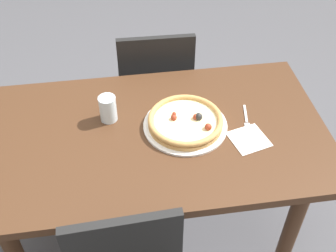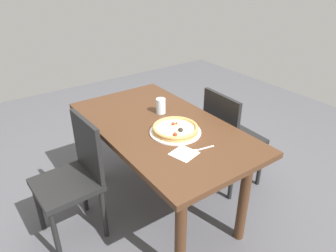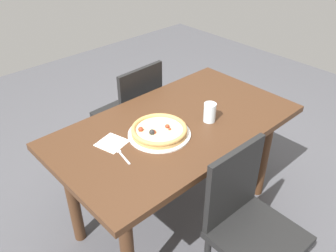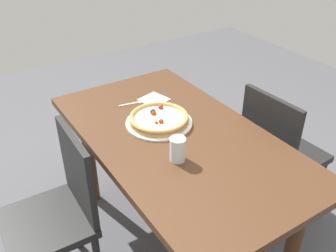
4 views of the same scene
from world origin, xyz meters
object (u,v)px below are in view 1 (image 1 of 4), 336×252
(fork, at_px, (247,120))
(napkin, at_px, (249,139))
(plate, at_px, (185,125))
(pizza, at_px, (186,121))
(dining_table, at_px, (151,151))
(drinking_glass, at_px, (108,109))
(chair_near, at_px, (155,88))

(fork, height_order, napkin, fork)
(plate, xyz_separation_m, napkin, (-0.24, 0.11, -0.00))
(fork, bearing_deg, napkin, -0.89)
(plate, relative_size, pizza, 1.12)
(dining_table, distance_m, plate, 0.18)
(plate, relative_size, drinking_glass, 3.03)
(chair_near, xyz_separation_m, plate, (-0.06, 0.60, 0.26))
(fork, xyz_separation_m, drinking_glass, (0.57, -0.10, 0.06))
(dining_table, distance_m, napkin, 0.41)
(drinking_glass, bearing_deg, chair_near, -116.49)
(dining_table, xyz_separation_m, chair_near, (-0.09, -0.62, -0.15))
(dining_table, relative_size, napkin, 10.35)
(napkin, bearing_deg, drinking_glass, -20.43)
(dining_table, distance_m, fork, 0.42)
(chair_near, relative_size, plate, 2.53)
(plate, xyz_separation_m, pizza, (-0.00, 0.00, 0.03))
(chair_near, height_order, drinking_glass, chair_near)
(fork, height_order, drinking_glass, drinking_glass)
(chair_near, relative_size, pizza, 2.84)
(dining_table, bearing_deg, pizza, -173.44)
(dining_table, relative_size, plate, 4.17)
(chair_near, bearing_deg, napkin, -66.02)
(napkin, bearing_deg, plate, -25.12)
(drinking_glass, relative_size, napkin, 0.82)
(dining_table, bearing_deg, napkin, 166.16)
(chair_near, height_order, plate, chair_near)
(dining_table, xyz_separation_m, fork, (-0.41, -0.01, 0.11))
(chair_near, height_order, napkin, chair_near)
(fork, relative_size, napkin, 1.18)
(plate, xyz_separation_m, fork, (-0.26, 0.00, -0.00))
(drinking_glass, bearing_deg, pizza, 163.42)
(chair_near, relative_size, drinking_glass, 7.67)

